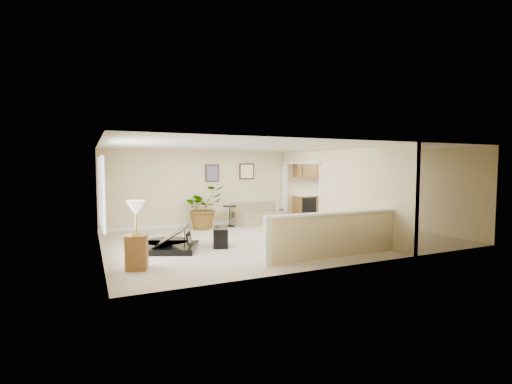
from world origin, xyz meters
name	(u,v)px	position (x,y,z in m)	size (l,w,h in m)	color
floor	(279,239)	(0.00, 0.00, 0.00)	(9.00, 9.00, 0.00)	#B6A58E
back_wall	(238,187)	(0.00, 3.00, 1.25)	(9.00, 0.04, 2.50)	beige
front_wall	(351,203)	(0.00, -3.00, 1.25)	(9.00, 0.04, 2.50)	beige
left_wall	(100,199)	(-4.50, 0.00, 1.25)	(0.04, 6.00, 2.50)	beige
right_wall	(403,189)	(4.50, 0.00, 1.25)	(0.04, 6.00, 2.50)	beige
ceiling	(280,147)	(0.00, 0.00, 2.50)	(9.00, 6.00, 0.04)	silver
kitchen_vinyl	(369,230)	(3.15, 0.00, 0.00)	(2.70, 6.00, 0.01)	gray
interior_partition	(329,192)	(1.80, 0.25, 1.22)	(0.18, 5.99, 2.50)	beige
pony_half_wall	(333,234)	(0.08, -2.30, 0.52)	(3.42, 0.22, 1.00)	beige
left_window	(101,192)	(-4.49, -0.50, 1.45)	(0.05, 2.15, 1.45)	white
wall_art_left	(212,173)	(-0.95, 2.97, 1.75)	(0.48, 0.04, 0.58)	#3D2416
wall_mirror	(247,171)	(0.30, 2.97, 1.80)	(0.55, 0.04, 0.55)	#3D2416
kitchen_cabinets	(320,196)	(3.19, 2.73, 0.87)	(2.36, 0.65, 2.33)	brown
piano	(165,228)	(-3.10, -0.06, 0.52)	(1.86, 1.82, 1.24)	black
piano_bench	(221,237)	(-1.78, -0.23, 0.23)	(0.35, 0.70, 0.46)	black
loveseat	(259,213)	(0.61, 2.66, 0.37)	(1.81, 1.17, 0.97)	tan
accent_table	(230,213)	(-0.52, 2.48, 0.44)	(0.48, 0.48, 0.69)	black
palm_plant	(203,207)	(-1.42, 2.45, 0.67)	(1.52, 1.42, 1.37)	black
small_plant	(281,217)	(1.41, 2.51, 0.21)	(0.36, 0.36, 0.48)	black
lamp_stand	(137,240)	(-3.92, -1.51, 0.56)	(0.48, 0.48, 1.33)	brown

